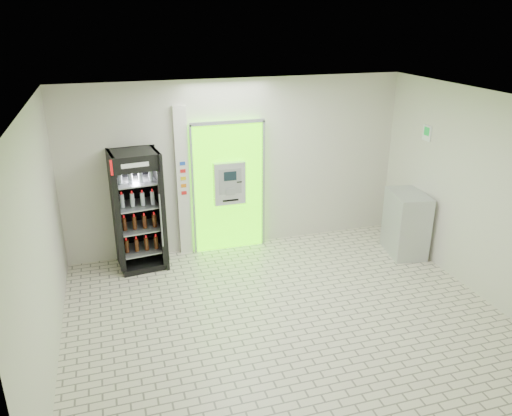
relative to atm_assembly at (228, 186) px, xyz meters
name	(u,v)px	position (x,y,z in m)	size (l,w,h in m)	color
ground	(285,316)	(0.20, -2.41, -1.17)	(6.00, 6.00, 0.00)	beige
room_shell	(288,193)	(0.20, -2.41, 0.67)	(6.00, 6.00, 6.00)	beige
atm_assembly	(228,186)	(0.00, 0.00, 0.00)	(1.30, 0.24, 2.33)	#4CF700
pillar	(183,182)	(-0.78, 0.04, 0.13)	(0.22, 0.11, 2.60)	silver
beverage_cooler	(138,212)	(-1.58, -0.25, -0.22)	(0.82, 0.76, 1.98)	black
steel_cabinet	(406,223)	(2.91, -1.13, -0.61)	(0.70, 0.92, 1.12)	#B5B8BD
exit_sign	(427,133)	(3.19, -1.01, 0.95)	(0.02, 0.22, 0.26)	white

